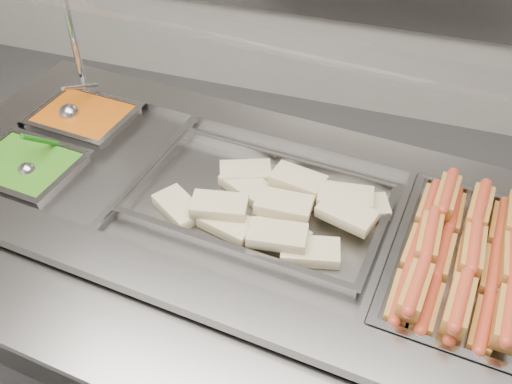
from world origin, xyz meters
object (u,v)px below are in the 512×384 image
(sneeze_guard, at_px, (272,41))
(steam_counter, at_px, (242,293))
(pan_hotdogs, at_px, (463,272))
(serving_spoon, at_px, (30,165))
(pan_wraps, at_px, (259,206))
(ladle, at_px, (70,112))

(sneeze_guard, bearing_deg, steam_counter, -95.23)
(pan_hotdogs, relative_size, serving_spoon, 3.35)
(sneeze_guard, bearing_deg, pan_hotdogs, -24.51)
(pan_wraps, height_order, serving_spoon, serving_spoon)
(sneeze_guard, bearing_deg, serving_spoon, -154.30)
(sneeze_guard, distance_m, serving_spoon, 0.82)
(pan_hotdogs, relative_size, pan_wraps, 0.81)
(pan_wraps, bearing_deg, ladle, 164.82)
(pan_wraps, distance_m, ladle, 0.78)
(sneeze_guard, relative_size, pan_wraps, 2.34)
(sneeze_guard, height_order, ladle, sneeze_guard)
(sneeze_guard, height_order, pan_hotdogs, sneeze_guard)
(steam_counter, distance_m, serving_spoon, 0.81)
(pan_wraps, distance_m, serving_spoon, 0.71)
(pan_wraps, bearing_deg, steam_counter, 174.77)
(pan_wraps, xyz_separation_m, ladle, (-0.75, 0.20, 0.04))
(pan_hotdogs, distance_m, pan_wraps, 0.58)
(pan_wraps, relative_size, ladle, 3.59)
(pan_hotdogs, xyz_separation_m, ladle, (-1.33, 0.26, 0.05))
(ladle, distance_m, serving_spoon, 0.30)
(steam_counter, distance_m, pan_hotdogs, 0.77)
(ladle, bearing_deg, steam_counter, -16.03)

